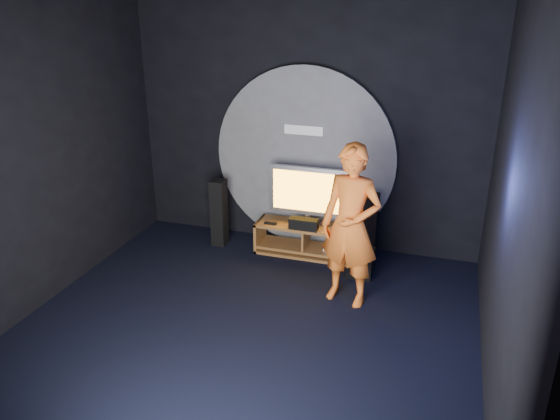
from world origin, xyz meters
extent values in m
plane|color=black|center=(0.00, 0.00, 0.00)|extent=(5.00, 5.00, 0.00)
cube|color=black|center=(0.00, 2.50, 1.75)|extent=(5.00, 0.04, 3.50)
cube|color=black|center=(0.00, -2.50, 1.75)|extent=(5.00, 0.04, 3.50)
cube|color=black|center=(-2.50, 0.00, 1.75)|extent=(0.04, 5.00, 3.50)
cube|color=black|center=(2.50, 0.00, 1.75)|extent=(0.04, 5.00, 3.50)
cylinder|color=#515156|center=(0.00, 2.44, 1.30)|extent=(2.60, 0.08, 2.60)
cube|color=white|center=(0.00, 2.39, 1.72)|extent=(0.55, 0.03, 0.13)
cube|color=olive|center=(0.15, 2.05, 0.43)|extent=(1.43, 0.45, 0.04)
cube|color=olive|center=(0.15, 2.05, 0.10)|extent=(1.38, 0.42, 0.04)
cube|color=olive|center=(-0.54, 2.05, 0.23)|extent=(0.04, 0.45, 0.45)
cube|color=olive|center=(0.85, 2.05, 0.23)|extent=(0.04, 0.45, 0.45)
cube|color=olive|center=(0.15, 2.05, 0.27)|extent=(0.03, 0.40, 0.29)
cube|color=olive|center=(0.15, 2.05, 0.02)|extent=(1.43, 0.45, 0.04)
cube|color=white|center=(0.53, 2.05, 0.14)|extent=(0.22, 0.16, 0.05)
cube|color=silver|center=(0.15, 2.12, 0.47)|extent=(0.36, 0.22, 0.04)
cylinder|color=silver|center=(0.15, 2.12, 0.54)|extent=(0.07, 0.07, 0.10)
cube|color=silver|center=(0.15, 2.12, 0.93)|extent=(1.11, 0.06, 0.69)
cube|color=#FFA023|center=(0.15, 2.09, 0.93)|extent=(0.99, 0.01, 0.56)
cube|color=black|center=(0.15, 1.91, 0.53)|extent=(0.40, 0.15, 0.15)
cube|color=black|center=(-0.34, 1.93, 0.46)|extent=(0.18, 0.05, 0.02)
cube|color=black|center=(-1.15, 2.00, 0.50)|extent=(0.20, 0.22, 1.00)
cube|color=black|center=(1.03, 2.08, 0.50)|extent=(0.20, 0.22, 1.00)
cube|color=black|center=(1.00, 1.66, 0.18)|extent=(0.33, 0.33, 0.36)
imported|color=orange|center=(0.96, 0.99, 0.98)|extent=(0.80, 0.61, 1.95)
camera|label=1|loc=(1.94, -4.76, 3.48)|focal=35.00mm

